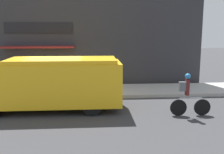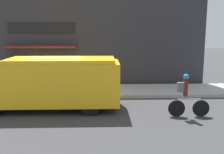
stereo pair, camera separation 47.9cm
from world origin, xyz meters
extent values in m
plane|color=#38383A|center=(0.00, 0.00, 0.00)|extent=(70.00, 70.00, 0.00)
cube|color=#ADAAA3|center=(0.00, 1.32, 0.08)|extent=(28.00, 2.64, 0.16)
cube|color=#2D2D33|center=(0.00, 3.06, 2.77)|extent=(16.52, 0.18, 5.55)
cube|color=black|center=(-1.22, 2.95, 3.40)|extent=(3.81, 0.05, 0.61)
cube|color=maroon|center=(-1.22, 2.53, 2.35)|extent=(4.00, 0.89, 0.10)
cube|color=yellow|center=(0.56, -1.57, 1.14)|extent=(4.73, 2.12, 1.71)
cube|color=yellow|center=(0.56, -1.57, 2.06)|extent=(4.35, 1.95, 0.15)
cube|color=red|center=(-0.74, -0.27, 1.22)|extent=(0.03, 0.44, 0.44)
cylinder|color=black|center=(-2.09, -0.69, 0.40)|extent=(0.81, 0.26, 0.81)
cylinder|color=black|center=(1.74, -0.67, 0.40)|extent=(0.81, 0.26, 0.81)
cylinder|color=black|center=(1.75, -2.45, 0.40)|extent=(0.81, 0.26, 0.81)
cylinder|color=black|center=(6.01, -2.77, 0.32)|extent=(0.65, 0.05, 0.65)
cylinder|color=black|center=(5.07, -2.75, 0.32)|extent=(0.65, 0.05, 0.65)
cylinder|color=#999EA3|center=(5.54, -2.76, 0.70)|extent=(0.89, 0.06, 0.04)
cylinder|color=#999EA3|center=(5.38, -2.76, 0.76)|extent=(0.04, 0.04, 0.12)
cube|color=#561E1E|center=(5.38, -2.76, 1.13)|extent=(0.12, 0.20, 0.63)
sphere|color=#2375B7|center=(5.38, -2.76, 1.55)|extent=(0.21, 0.21, 0.21)
cube|color=#565B60|center=(5.19, -2.75, 1.16)|extent=(0.26, 0.15, 0.36)
cylinder|color=#2D5138|center=(2.16, 2.20, 0.53)|extent=(0.52, 0.52, 0.74)
cylinder|color=black|center=(2.16, 2.20, 0.93)|extent=(0.53, 0.53, 0.04)
camera|label=1|loc=(1.81, -12.27, 3.28)|focal=42.00mm
camera|label=2|loc=(2.28, -12.29, 3.28)|focal=42.00mm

